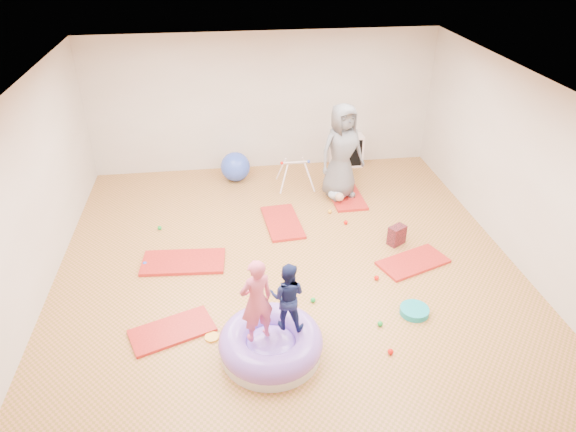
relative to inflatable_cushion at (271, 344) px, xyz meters
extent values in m
cube|color=#C2754A|center=(0.45, 1.48, -0.16)|extent=(7.00, 8.00, 0.01)
cube|color=white|center=(0.45, 1.48, 2.64)|extent=(7.00, 8.00, 0.01)
cube|color=silver|center=(0.45, 5.48, 1.24)|extent=(7.00, 0.01, 2.80)
cube|color=silver|center=(-3.05, 1.48, 1.24)|extent=(0.01, 8.00, 2.80)
cube|color=silver|center=(3.95, 1.48, 1.24)|extent=(0.01, 8.00, 2.80)
cube|color=red|center=(-1.24, 0.55, -0.13)|extent=(1.17, 0.86, 0.04)
cube|color=red|center=(-1.15, 2.07, -0.13)|extent=(1.31, 0.73, 0.05)
cube|color=red|center=(0.53, 3.05, -0.13)|extent=(0.67, 1.20, 0.05)
cube|color=red|center=(2.39, 1.58, -0.13)|extent=(1.20, 0.89, 0.05)
cube|color=red|center=(1.86, 3.86, -0.13)|extent=(0.61, 1.18, 0.05)
cylinder|color=silver|center=(0.00, 0.00, -0.09)|extent=(1.24, 1.24, 0.14)
torus|color=#8E5FD8|center=(0.00, 0.00, 0.04)|extent=(1.28, 1.28, 0.34)
ellipsoid|color=#8E5FD8|center=(0.00, 0.00, -0.04)|extent=(0.68, 0.68, 0.31)
imported|color=#D24F6B|center=(-0.16, -0.03, 0.77)|extent=(0.47, 0.39, 1.12)
imported|color=#172050|center=(0.22, 0.13, 0.67)|extent=(0.53, 0.47, 0.91)
imported|color=#5D5D62|center=(1.74, 3.88, 0.79)|extent=(1.01, 0.81, 1.80)
ellipsoid|color=#A4B3C8|center=(1.66, 3.71, -0.01)|extent=(0.36, 0.23, 0.20)
sphere|color=tan|center=(1.66, 3.55, 0.02)|extent=(0.17, 0.17, 0.17)
sphere|color=#F5A625|center=(0.11, 0.55, -0.12)|extent=(0.07, 0.07, 0.07)
sphere|color=red|center=(1.71, 1.26, -0.12)|extent=(0.07, 0.07, 0.07)
sphere|color=blue|center=(-1.74, 2.09, -0.12)|extent=(0.07, 0.07, 0.07)
sphere|color=red|center=(1.63, 2.87, -0.12)|extent=(0.07, 0.07, 0.07)
sphere|color=green|center=(0.69, 0.88, -0.12)|extent=(0.07, 0.07, 0.07)
sphere|color=red|center=(1.46, -0.21, -0.12)|extent=(0.07, 0.07, 0.07)
sphere|color=green|center=(1.48, 0.29, -0.12)|extent=(0.07, 0.07, 0.07)
sphere|color=#F5A625|center=(1.43, 3.28, -0.12)|extent=(0.07, 0.07, 0.07)
sphere|color=green|center=(-1.59, 3.13, -0.12)|extent=(0.07, 0.07, 0.07)
sphere|color=blue|center=(-0.19, 4.87, 0.14)|extent=(0.59, 0.59, 0.59)
sphere|color=orange|center=(-0.17, 5.08, 0.04)|extent=(0.39, 0.39, 0.39)
cylinder|color=white|center=(0.71, 4.19, 0.13)|extent=(0.20, 0.21, 0.54)
cylinder|color=white|center=(0.71, 4.66, 0.13)|extent=(0.20, 0.21, 0.54)
cylinder|color=white|center=(1.21, 4.19, 0.13)|extent=(0.20, 0.21, 0.54)
cylinder|color=white|center=(1.21, 4.66, 0.13)|extent=(0.20, 0.21, 0.54)
cylinder|color=white|center=(0.96, 4.43, 0.37)|extent=(0.53, 0.03, 0.03)
sphere|color=red|center=(0.70, 4.43, 0.37)|extent=(0.06, 0.06, 0.06)
sphere|color=blue|center=(1.22, 4.43, 0.37)|extent=(0.06, 0.06, 0.06)
cube|color=white|center=(2.20, 5.28, 0.18)|extent=(0.68, 0.33, 0.68)
cube|color=black|center=(2.20, 5.12, 0.18)|extent=(0.58, 0.02, 0.58)
cube|color=white|center=(2.20, 5.23, 0.18)|extent=(0.02, 0.23, 0.60)
cube|color=white|center=(2.20, 5.23, 0.18)|extent=(0.60, 0.23, 0.02)
cylinder|color=teal|center=(2.01, 0.47, -0.11)|extent=(0.39, 0.39, 0.09)
cube|color=maroon|center=(2.31, 2.16, 0.01)|extent=(0.33, 0.29, 0.33)
cylinder|color=#F5A625|center=(-0.73, 0.36, -0.14)|extent=(0.18, 0.18, 0.03)
camera|label=1|loc=(-0.42, -4.59, 4.54)|focal=32.00mm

